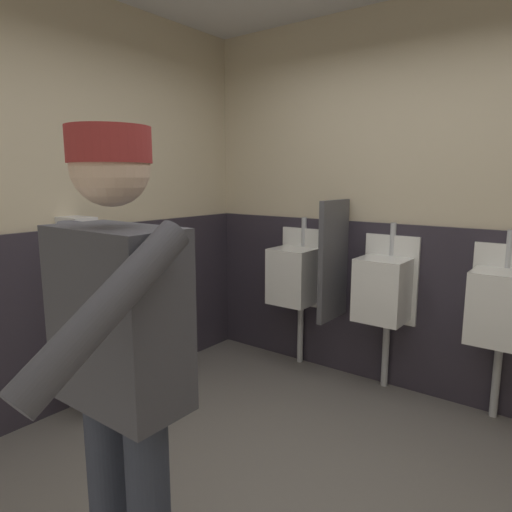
{
  "coord_description": "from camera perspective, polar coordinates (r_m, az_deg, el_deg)",
  "views": [
    {
      "loc": [
        1.0,
        -1.57,
        1.56
      ],
      "look_at": [
        -0.09,
        -0.13,
        1.25
      ],
      "focal_mm": 31.88,
      "sensor_mm": 36.0,
      "label": 1
    }
  ],
  "objects": [
    {
      "name": "wall_back",
      "position": [
        3.46,
        20.44,
        6.22
      ],
      "size": [
        4.22,
        0.12,
        2.76
      ],
      "primitive_type": "cube",
      "color": "beige",
      "rests_on": "ground_plane"
    },
    {
      "name": "wall_left",
      "position": [
        3.28,
        -24.23,
        5.81
      ],
      "size": [
        0.12,
        3.94,
        2.76
      ],
      "primitive_type": "cube",
      "color": "beige",
      "rests_on": "ground_plane"
    },
    {
      "name": "wainscot_band_back",
      "position": [
        3.51,
        19.33,
        -6.4
      ],
      "size": [
        3.62,
        0.03,
        1.23
      ],
      "primitive_type": "cube",
      "color": "#2D2833",
      "rests_on": "ground_plane"
    },
    {
      "name": "wainscot_band_left",
      "position": [
        3.34,
        -22.67,
        -7.42
      ],
      "size": [
        0.03,
        3.34,
        1.23
      ],
      "primitive_type": "cube",
      "color": "#2D2833",
      "rests_on": "ground_plane"
    },
    {
      "name": "urinal_left",
      "position": [
        3.72,
        5.0,
        -2.39
      ],
      "size": [
        0.4,
        0.34,
        1.24
      ],
      "color": "white",
      "rests_on": "ground_plane"
    },
    {
      "name": "urinal_middle",
      "position": [
        3.39,
        15.8,
        -3.93
      ],
      "size": [
        0.4,
        0.34,
        1.24
      ],
      "color": "white",
      "rests_on": "ground_plane"
    },
    {
      "name": "urinal_right",
      "position": [
        3.21,
        28.39,
        -5.54
      ],
      "size": [
        0.4,
        0.34,
        1.24
      ],
      "color": "white",
      "rests_on": "ground_plane"
    },
    {
      "name": "privacy_divider_panel",
      "position": [
        3.45,
        9.69,
        -0.55
      ],
      "size": [
        0.04,
        0.4,
        0.9
      ],
      "primitive_type": "cube",
      "color": "#4C4C51"
    },
    {
      "name": "person",
      "position": [
        1.54,
        -16.93,
        -11.1
      ],
      "size": [
        0.67,
        0.6,
        1.71
      ],
      "color": "#2D3342",
      "rests_on": "ground_plane"
    },
    {
      "name": "trash_bin",
      "position": [
        3.24,
        -18.18,
        -12.66
      ],
      "size": [
        0.32,
        0.32,
        0.7
      ],
      "primitive_type": "cylinder",
      "color": "#38383D",
      "rests_on": "ground_plane"
    },
    {
      "name": "hand_dryer",
      "position": [
        3.17,
        -21.55,
        1.97
      ],
      "size": [
        0.24,
        0.23,
        0.28
      ],
      "color": "silver"
    }
  ]
}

